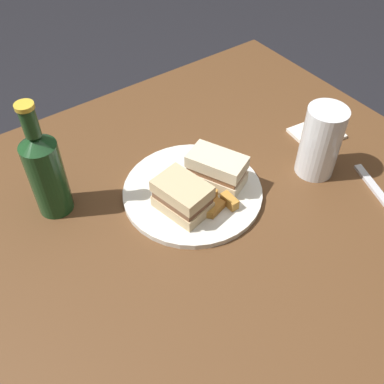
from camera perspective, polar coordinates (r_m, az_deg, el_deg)
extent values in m
plane|color=black|center=(1.50, -0.04, -20.73)|extent=(6.00, 6.00, 0.00)
cube|color=brown|center=(1.18, -0.05, -13.95)|extent=(1.14, 0.92, 0.71)
cylinder|color=silver|center=(0.91, 0.06, 0.04)|extent=(0.29, 0.29, 0.01)
cube|color=#CCB284|center=(0.87, -1.22, -1.54)|extent=(0.09, 0.12, 0.03)
cube|color=brown|center=(0.85, -1.24, -0.60)|extent=(0.09, 0.11, 0.02)
cube|color=#CCB284|center=(0.84, -1.27, 0.38)|extent=(0.09, 0.12, 0.03)
cube|color=beige|center=(0.92, 3.13, 2.01)|extent=(0.11, 0.13, 0.03)
cube|color=#8C5B3D|center=(0.91, 3.18, 2.92)|extent=(0.10, 0.12, 0.01)
cube|color=beige|center=(0.89, 3.23, 3.87)|extent=(0.11, 0.13, 0.03)
cube|color=#AD702D|center=(0.87, 2.96, -2.06)|extent=(0.05, 0.03, 0.01)
cube|color=#B77F33|center=(0.88, 2.21, -0.71)|extent=(0.04, 0.04, 0.02)
cube|color=#B77F33|center=(0.86, 1.36, -2.47)|extent=(0.05, 0.05, 0.02)
cube|color=#B77F33|center=(0.88, 4.84, -1.15)|extent=(0.02, 0.04, 0.02)
cylinder|color=white|center=(0.96, 16.16, 6.20)|extent=(0.08, 0.08, 0.16)
cylinder|color=gold|center=(0.98, 15.78, 4.78)|extent=(0.07, 0.07, 0.09)
cylinder|color=#19421E|center=(0.88, -17.98, 1.67)|extent=(0.07, 0.07, 0.16)
cone|color=#19421E|center=(0.82, -19.42, 6.24)|extent=(0.07, 0.07, 0.02)
cylinder|color=#19421E|center=(0.80, -20.12, 8.42)|extent=(0.03, 0.03, 0.06)
cylinder|color=gold|center=(0.78, -20.71, 10.26)|extent=(0.03, 0.03, 0.01)
cube|color=silver|center=(1.10, 15.66, 7.24)|extent=(0.12, 0.10, 0.01)
cube|color=silver|center=(0.99, 22.91, -0.30)|extent=(0.08, 0.17, 0.01)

